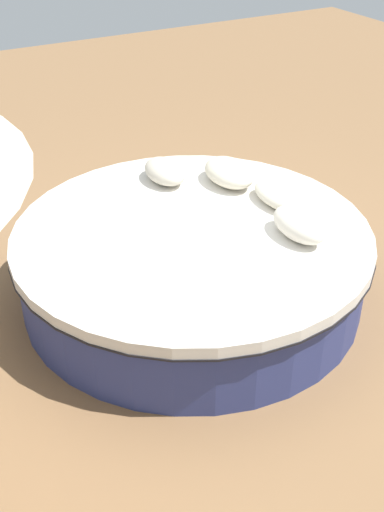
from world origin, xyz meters
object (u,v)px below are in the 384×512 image
Objects in this scene: throw_pillow_0 at (299,225)px; throw_pillow_1 at (279,196)px; throw_pillow_2 at (229,172)px; round_bed at (192,262)px; throw_pillow_3 at (165,171)px.

throw_pillow_0 is 0.53m from throw_pillow_1.
throw_pillow_0 is 1.01m from throw_pillow_2.
round_bed is 0.94m from throw_pillow_2.
throw_pillow_1 is at bearing -88.84° from round_bed.
throw_pillow_2 is 1.14× the size of throw_pillow_3.
throw_pillow_0 reaches higher than throw_pillow_2.
round_bed is at bearing 129.10° from throw_pillow_2.
throw_pillow_0 is 1.39m from throw_pillow_3.
throw_pillow_0 is 0.92× the size of throw_pillow_1.
round_bed is at bearing 167.04° from throw_pillow_3.
throw_pillow_1 is at bearing -19.73° from throw_pillow_0.
round_bed is 0.90m from throw_pillow_0.
throw_pillow_0 is 0.93× the size of throw_pillow_2.
throw_pillow_0 is at bearing 160.27° from throw_pillow_1.
throw_pillow_2 reaches higher than throw_pillow_3.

